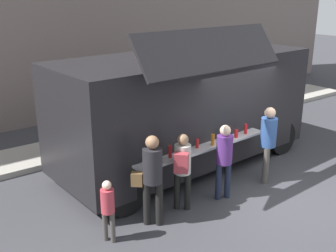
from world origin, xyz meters
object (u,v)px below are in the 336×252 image
Objects in this scene: customer_rear_waiting at (152,173)px; customer_extra_browsing at (268,138)px; trash_bin at (238,102)px; customer_front_ordering at (224,155)px; customer_mid_with_backpack at (182,165)px; food_truck_main at (185,107)px; child_near_queue at (108,206)px.

customer_extra_browsing is (3.17, -0.05, 0.00)m from customer_rear_waiting.
trash_bin is 0.50× the size of customer_rear_waiting.
customer_front_ordering is at bearing -138.66° from trash_bin.
trash_bin is at bearing -9.79° from customer_mid_with_backpack.
customer_front_ordering is at bearing -48.79° from customer_rear_waiting.
customer_mid_with_backpack is (-5.77, -4.05, 0.54)m from trash_bin.
customer_front_ordering reaches higher than customer_mid_with_backpack.
food_truck_main is 2.34m from customer_mid_with_backpack.
child_near_queue is (-1.73, -0.09, -0.28)m from customer_mid_with_backpack.
child_near_queue is (-7.50, -4.15, 0.25)m from trash_bin.
food_truck_main is at bearing -8.29° from customer_rear_waiting.
food_truck_main is at bearing -151.68° from trash_bin.
child_near_queue is at bearing -151.04° from trash_bin.
customer_extra_browsing is at bearing -129.00° from trash_bin.
customer_extra_browsing is 1.52× the size of child_near_queue.
customer_mid_with_backpack is at bearing -27.05° from child_near_queue.
food_truck_main reaches higher than child_near_queue.
food_truck_main is 5.01m from trash_bin.
customer_front_ordering is 0.92× the size of customer_rear_waiting.
food_truck_main is 4.08× the size of customer_mid_with_backpack.
trash_bin is 0.76× the size of child_near_queue.
trash_bin is 0.56× the size of customer_mid_with_backpack.
child_near_queue is at bearing 138.18° from customer_mid_with_backpack.
customer_rear_waiting is 1.00× the size of customer_extra_browsing.
customer_front_ordering is 1.40× the size of child_near_queue.
customer_front_ordering is at bearing -52.76° from customer_mid_with_backpack.
food_truck_main is 2.94m from customer_rear_waiting.
trash_bin is at bearing -31.72° from customer_front_ordering.
customer_mid_with_backpack is 2.38m from customer_extra_browsing.
customer_rear_waiting is (-6.56, -4.14, 0.61)m from trash_bin.
food_truck_main reaches higher than trash_bin.
child_near_queue is (-4.10, 0.04, -0.36)m from customer_extra_browsing.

